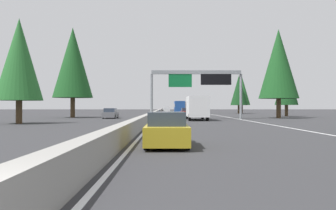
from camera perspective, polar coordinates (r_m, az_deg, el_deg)
ground_plane at (r=62.65m, az=-1.87°, el=-1.82°), size 320.00×320.00×0.00m
median_barrier at (r=82.64m, az=-1.69°, el=-1.13°), size 180.00×0.56×0.90m
shoulder_stripe_right at (r=73.28m, az=7.40°, el=-1.58°), size 160.00×0.16×0.01m
shoulder_stripe_median at (r=72.64m, az=-1.45°, el=-1.60°), size 160.00×0.16×0.01m
sign_gantry_overhead at (r=48.96m, az=4.77°, el=3.98°), size 0.50×12.68×6.69m
sedan_distant_a at (r=15.21m, az=-0.20°, el=-4.08°), size 4.40×1.80×1.47m
box_truck_mid_left at (r=44.81m, az=4.63°, el=-0.37°), size 8.50×2.40×2.95m
sedan_far_center at (r=63.57m, az=2.90°, el=-1.18°), size 4.40×1.80×1.47m
minivan_far_left at (r=110.77m, az=-0.20°, el=-0.65°), size 5.00×1.95×1.69m
bus_mid_center at (r=93.10m, az=1.83°, el=-0.25°), size 11.50×2.55×3.10m
oncoming_near at (r=51.85m, az=-9.25°, el=-1.38°), size 4.40×1.80×1.47m
conifer_right_near at (r=55.27m, az=17.38°, el=6.34°), size 5.82×5.82×13.22m
conifer_right_mid at (r=65.29m, az=18.53°, el=3.10°), size 3.99×3.99×9.07m
conifer_right_far at (r=88.34m, az=11.35°, el=2.34°), size 4.14×4.14×9.40m
conifer_right_distant at (r=90.76m, az=11.78°, el=2.35°), size 4.23×4.23×9.60m
conifer_left_foreground at (r=38.63m, az=-22.86°, el=6.77°), size 4.64×4.64×10.55m
conifer_left_near at (r=57.51m, az=-15.09°, el=6.60°), size 6.19×6.19×14.08m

